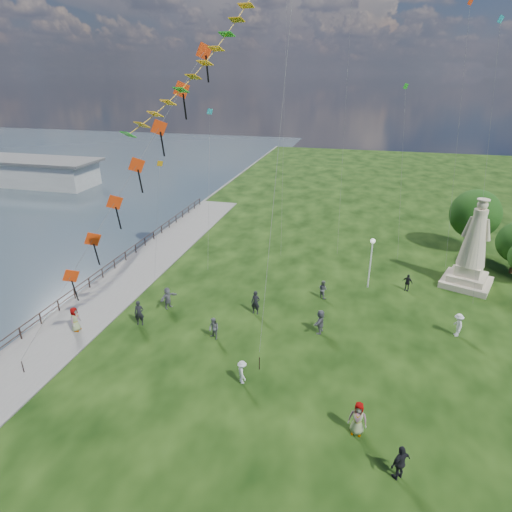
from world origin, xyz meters
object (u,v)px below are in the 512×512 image
(person_1, at_px, (214,329))
(pier_pavilion, at_px, (16,170))
(person_7, at_px, (323,289))
(person_8, at_px, (458,325))
(person_10, at_px, (75,320))
(person_5, at_px, (168,298))
(person_6, at_px, (256,303))
(person_11, at_px, (320,322))
(lamppost, at_px, (372,253))
(person_4, at_px, (358,418))
(person_2, at_px, (242,372))
(person_0, at_px, (139,313))
(person_3, at_px, (400,463))
(person_9, at_px, (407,282))
(statue, at_px, (472,254))

(person_1, bearing_deg, pier_pavilion, 172.63)
(person_7, distance_m, person_8, 10.30)
(person_1, distance_m, person_8, 17.07)
(person_7, xyz_separation_m, person_10, (-16.53, -9.45, 0.14))
(person_10, bearing_deg, person_5, -50.09)
(person_6, bearing_deg, person_5, -167.71)
(person_11, bearing_deg, pier_pavilion, -110.08)
(lamppost, height_order, person_4, lamppost)
(lamppost, height_order, person_6, lamppost)
(person_2, height_order, person_5, person_5)
(person_6, bearing_deg, person_0, -150.05)
(lamppost, bearing_deg, person_8, -44.81)
(person_0, height_order, person_1, person_0)
(person_0, bearing_deg, person_5, 54.60)
(person_1, distance_m, person_3, 14.63)
(person_0, relative_size, person_1, 1.18)
(lamppost, height_order, person_9, lamppost)
(person_6, bearing_deg, person_3, -46.36)
(lamppost, distance_m, person_11, 9.02)
(person_7, bearing_deg, person_2, 108.58)
(person_1, bearing_deg, person_5, 176.90)
(person_7, height_order, person_9, person_7)
(person_2, bearing_deg, person_7, -49.59)
(pier_pavilion, bearing_deg, person_6, -32.71)
(statue, height_order, person_3, statue)
(person_0, distance_m, person_10, 4.42)
(person_5, bearing_deg, pier_pavilion, 77.44)
(statue, xyz_separation_m, person_0, (-24.51, -12.86, -1.98))
(person_5, bearing_deg, statue, -42.01)
(person_10, distance_m, person_11, 17.43)
(statue, distance_m, lamppost, 8.70)
(person_10, bearing_deg, person_11, -80.13)
(person_7, distance_m, person_11, 5.26)
(pier_pavilion, height_order, person_9, pier_pavilion)
(person_2, distance_m, person_8, 15.78)
(lamppost, xyz_separation_m, person_2, (-7.11, -14.65, -2.49))
(statue, distance_m, person_10, 32.16)
(statue, height_order, person_7, statue)
(person_0, distance_m, person_4, 17.20)
(person_5, distance_m, person_10, 6.84)
(person_9, distance_m, person_11, 10.51)
(person_1, xyz_separation_m, person_2, (3.18, -3.94, -0.06))
(person_4, bearing_deg, person_0, 163.01)
(lamppost, distance_m, person_0, 19.33)
(lamppost, height_order, person_3, lamppost)
(person_1, relative_size, person_11, 0.90)
(person_10, bearing_deg, person_1, -84.93)
(person_6, distance_m, person_11, 5.30)
(person_1, relative_size, person_7, 1.05)
(person_7, bearing_deg, person_0, 65.80)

